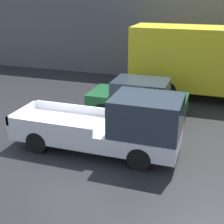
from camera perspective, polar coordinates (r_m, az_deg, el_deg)
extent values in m
plane|color=#232326|center=(11.71, -8.48, -5.44)|extent=(60.00, 60.00, 0.00)
cube|color=#56565B|center=(20.11, 4.29, 13.44)|extent=(28.00, 0.15, 4.96)
cube|color=silver|center=(10.86, -3.13, -3.80)|extent=(5.80, 1.92, 0.55)
cube|color=#28333D|center=(10.03, 6.37, -0.58)|extent=(2.20, 1.80, 1.22)
cube|color=silver|center=(11.96, -7.41, 0.69)|extent=(3.19, 0.10, 0.30)
cube|color=silver|center=(10.48, -11.67, -2.66)|extent=(3.19, 0.10, 0.30)
cube|color=silver|center=(11.97, -15.98, 0.03)|extent=(0.10, 1.92, 0.30)
cylinder|color=black|center=(11.24, 7.07, -4.38)|extent=(0.76, 0.26, 0.76)
cylinder|color=black|center=(9.78, 5.02, -8.47)|extent=(0.76, 0.26, 0.76)
cylinder|color=black|center=(12.36, -9.46, -2.06)|extent=(0.76, 0.26, 0.76)
cylinder|color=black|center=(11.05, -13.48, -5.33)|extent=(0.76, 0.26, 0.76)
cube|color=#1E592D|center=(13.91, 4.72, 2.02)|extent=(4.28, 1.98, 0.68)
cube|color=#28333D|center=(13.68, 5.32, 4.55)|extent=(2.36, 1.74, 0.63)
cylinder|color=black|center=(14.61, 10.59, 1.47)|extent=(0.70, 0.22, 0.70)
cylinder|color=black|center=(12.96, 9.42, -1.07)|extent=(0.70, 0.22, 0.70)
cylinder|color=black|center=(15.16, 0.63, 2.58)|extent=(0.70, 0.22, 0.70)
cylinder|color=black|center=(13.57, -1.68, 0.27)|extent=(0.70, 0.22, 0.70)
cube|color=gold|center=(16.52, 15.43, 9.46)|extent=(6.63, 2.47, 3.06)
cylinder|color=black|center=(18.05, 10.92, 5.88)|extent=(1.07, 0.30, 1.07)
cylinder|color=black|center=(15.95, 9.79, 3.91)|extent=(1.07, 0.30, 1.07)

